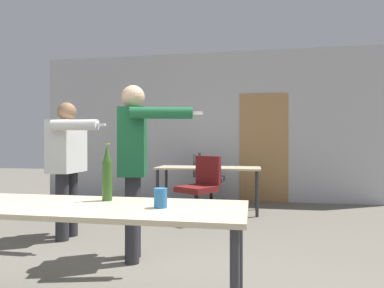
{
  "coord_description": "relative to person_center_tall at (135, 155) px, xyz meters",
  "views": [
    {
      "loc": [
        0.89,
        -1.5,
        1.11
      ],
      "look_at": [
        0.23,
        2.25,
        1.1
      ],
      "focal_mm": 32.0,
      "sensor_mm": 36.0,
      "label": 1
    }
  ],
  "objects": [
    {
      "name": "person_left_plaid",
      "position": [
        -1.02,
        0.57,
        -0.06
      ],
      "size": [
        0.75,
        0.71,
        1.59
      ],
      "rotation": [
        0.0,
        0.0,
        -1.57
      ],
      "color": "#28282D",
      "rests_on": "ground_plane"
    },
    {
      "name": "office_chair_side_rolled",
      "position": [
        0.29,
        3.05,
        -0.57
      ],
      "size": [
        0.56,
        0.52,
        0.93
      ],
      "rotation": [
        0.0,
        0.0,
        4.68
      ],
      "color": "black",
      "rests_on": "ground_plane"
    },
    {
      "name": "beer_bottle",
      "position": [
        0.14,
        -0.93,
        -0.1
      ],
      "size": [
        0.07,
        0.07,
        0.39
      ],
      "color": "#2D511E",
      "rests_on": "conference_table_near"
    },
    {
      "name": "back_wall",
      "position": [
        0.24,
        3.56,
        0.43
      ],
      "size": [
        6.69,
        0.12,
        2.88
      ],
      "color": "#BCBCC1",
      "rests_on": "ground_plane"
    },
    {
      "name": "office_chair_far_left",
      "position": [
        0.36,
        1.74,
        -0.57
      ],
      "size": [
        0.66,
        0.68,
        0.92
      ],
      "rotation": [
        0.0,
        0.0,
        2.58
      ],
      "color": "black",
      "rests_on": "ground_plane"
    },
    {
      "name": "drink_cup",
      "position": [
        0.56,
        -1.12,
        -0.22
      ],
      "size": [
        0.08,
        0.08,
        0.12
      ],
      "color": "#2866A3",
      "rests_on": "conference_table_near"
    },
    {
      "name": "person_center_tall",
      "position": [
        0.0,
        0.0,
        0.0
      ],
      "size": [
        0.85,
        0.62,
        1.66
      ],
      "rotation": [
        0.0,
        0.0,
        -1.33
      ],
      "color": "#28282D",
      "rests_on": "ground_plane"
    },
    {
      "name": "conference_table_far",
      "position": [
        0.4,
        2.41,
        -0.35
      ],
      "size": [
        1.67,
        0.68,
        0.72
      ],
      "color": "#C6B793",
      "rests_on": "ground_plane"
    },
    {
      "name": "conference_table_near",
      "position": [
        0.1,
        -1.11,
        -0.35
      ],
      "size": [
        1.95,
        0.69,
        0.72
      ],
      "color": "#C6B793",
      "rests_on": "ground_plane"
    }
  ]
}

